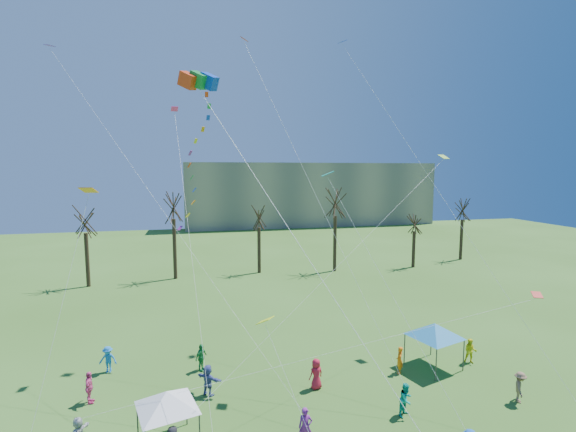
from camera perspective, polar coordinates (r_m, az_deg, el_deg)
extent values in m
cube|color=gray|center=(99.53, 3.08, 3.18)|extent=(60.00, 14.00, 15.00)
cylinder|color=black|center=(51.08, -26.65, -5.61)|extent=(0.44, 0.44, 6.16)
cylinder|color=black|center=(50.80, -15.81, -4.54)|extent=(0.44, 0.44, 7.35)
cylinder|color=black|center=(52.00, -4.13, -4.87)|extent=(0.44, 0.44, 5.90)
cylinder|color=black|center=(53.00, 6.68, -3.92)|extent=(0.44, 0.44, 7.29)
cylinder|color=black|center=(57.52, 17.43, -4.54)|extent=(0.44, 0.44, 4.96)
cylinder|color=black|center=(64.87, 23.42, -3.10)|extent=(0.44, 0.44, 5.97)
cube|color=red|center=(23.74, -14.04, 18.19)|extent=(1.19, 1.22, 1.16)
cube|color=#128931|center=(23.74, -12.62, 18.23)|extent=(1.19, 1.22, 1.16)
cube|color=#0F3CC1|center=(23.76, -11.21, 18.25)|extent=(1.19, 1.22, 1.16)
cylinder|color=white|center=(18.13, 1.56, -4.03)|extent=(0.02, 0.02, 20.76)
cylinder|color=#3F3F44|center=(23.22, -20.62, -25.58)|extent=(0.08, 0.08, 1.94)
cylinder|color=#3F3F44|center=(23.58, -14.23, -24.82)|extent=(0.08, 0.08, 1.94)
pyramid|color=white|center=(21.64, -16.85, -23.71)|extent=(3.57, 3.57, 0.83)
cylinder|color=#3F3F44|center=(28.29, 20.32, -19.22)|extent=(0.09, 0.09, 2.14)
cylinder|color=#3F3F44|center=(30.21, 23.70, -17.66)|extent=(0.09, 0.09, 2.14)
cylinder|color=#3F3F44|center=(29.87, 16.23, -17.65)|extent=(0.09, 0.09, 2.14)
cylinder|color=#3F3F44|center=(31.70, 19.70, -16.32)|extent=(0.09, 0.09, 2.14)
pyramid|color=#2379B3|center=(29.40, 20.10, -14.97)|extent=(3.90, 3.90, 0.92)
imported|color=#7B2288|center=(21.74, 2.48, -27.75)|extent=(0.75, 0.57, 1.84)
imported|color=#0BA592|center=(24.54, 16.44, -23.74)|extent=(1.10, 1.03, 1.80)
imported|color=#816146|center=(28.09, 30.11, -20.32)|extent=(1.22, 1.31, 1.78)
imported|color=#F4519D|center=(27.12, -26.42, -21.02)|extent=(0.47, 1.09, 1.85)
imported|color=#47539B|center=(25.83, -11.32, -21.91)|extent=(1.64, 1.53, 1.84)
imported|color=red|center=(26.09, 4.02, -21.48)|extent=(1.04, 0.82, 1.85)
imported|color=orange|center=(28.64, 15.58, -19.14)|extent=(0.65, 0.76, 1.76)
imported|color=yellow|center=(31.55, 24.51, -17.08)|extent=(1.05, 1.01, 1.70)
imported|color=blue|center=(30.20, -24.24, -18.10)|extent=(1.24, 0.87, 1.75)
imported|color=#1C833A|center=(28.59, -12.25, -19.06)|extent=(1.01, 1.09, 1.79)
cube|color=orange|center=(19.48, -26.51, 3.31)|extent=(0.67, 0.82, 0.27)
cylinder|color=white|center=(18.95, -30.16, -13.99)|extent=(0.01, 0.01, 11.48)
cube|color=#E02598|center=(29.48, -15.85, 14.44)|extent=(0.53, 0.63, 0.27)
cylinder|color=white|center=(22.30, -13.77, -3.57)|extent=(0.01, 0.01, 21.32)
cube|color=#E5FF1A|center=(19.88, -3.29, -14.60)|extent=(0.94, 0.92, 0.39)
cylinder|color=white|center=(19.44, 0.15, -22.76)|extent=(0.01, 0.01, 5.78)
cube|color=#17B39C|center=(25.12, 5.66, 6.00)|extent=(0.86, 0.74, 0.33)
cylinder|color=white|center=(22.13, 13.84, -9.50)|extent=(0.01, 0.01, 15.25)
cube|color=blue|center=(36.17, 7.74, 23.36)|extent=(0.78, 0.70, 0.30)
cylinder|color=white|center=(27.36, 19.76, 4.73)|extent=(0.01, 0.01, 29.43)
cube|color=red|center=(25.25, 31.90, -9.49)|extent=(0.70, 0.75, 0.20)
cylinder|color=white|center=(21.24, 4.64, -19.16)|extent=(0.01, 0.01, 23.78)
cube|color=#97E235|center=(32.93, 21.25, 7.86)|extent=(0.66, 0.77, 0.35)
cylinder|color=white|center=(24.51, 7.86, -6.31)|extent=(0.01, 0.01, 25.34)
cube|color=purple|center=(36.33, -30.80, 20.11)|extent=(0.87, 0.88, 0.18)
cylinder|color=white|center=(25.66, -18.94, 3.07)|extent=(0.01, 0.01, 30.25)
cube|color=#F0430C|center=(33.25, -6.27, 23.74)|extent=(0.67, 0.64, 0.35)
cylinder|color=white|center=(25.99, 3.36, 4.31)|extent=(0.01, 0.01, 26.00)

